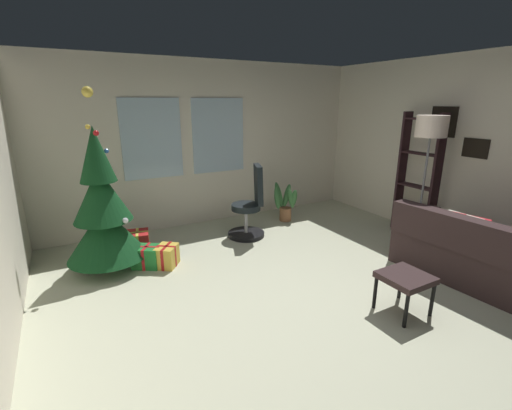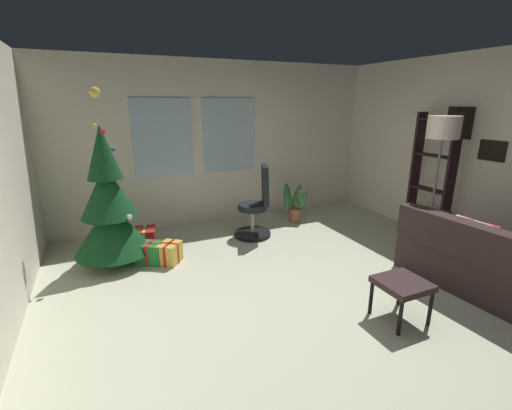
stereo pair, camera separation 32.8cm
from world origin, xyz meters
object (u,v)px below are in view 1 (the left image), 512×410
object	(u,v)px
holiday_tree	(103,212)
gift_box_gold	(167,256)
gift_box_green	(147,257)
floor_lamp	(431,135)
office_chair	(250,209)
potted_plant	(285,203)
bookshelf	(417,182)
gift_box_red	(138,241)
couch	(494,258)
footstool	(405,280)
gift_box_blue	(164,255)

from	to	relation	value
holiday_tree	gift_box_gold	xyz separation A→B (m)	(0.64, -0.29, -0.60)
gift_box_green	floor_lamp	size ratio (longest dim) A/B	0.23
gift_box_gold	office_chair	xyz separation A→B (m)	(1.40, 0.40, 0.30)
gift_box_green	potted_plant	bearing A→B (deg)	14.32
gift_box_green	potted_plant	world-z (taller)	potted_plant
floor_lamp	potted_plant	size ratio (longest dim) A/B	2.68
holiday_tree	bookshelf	size ratio (longest dim) A/B	1.16
gift_box_gold	bookshelf	size ratio (longest dim) A/B	0.20
gift_box_green	floor_lamp	distance (m)	4.00
gift_box_red	potted_plant	world-z (taller)	potted_plant
couch	gift_box_green	xyz separation A→B (m)	(-3.39, 2.31, -0.16)
couch	footstool	size ratio (longest dim) A/B	4.14
office_chair	potted_plant	bearing A→B (deg)	21.92
footstool	gift_box_blue	distance (m)	2.90
holiday_tree	gift_box_gold	distance (m)	0.92
holiday_tree	bookshelf	world-z (taller)	holiday_tree
gift_box_gold	floor_lamp	distance (m)	3.77
couch	floor_lamp	xyz separation A→B (m)	(0.14, 1.10, 1.29)
gift_box_gold	bookshelf	world-z (taller)	bookshelf
gift_box_gold	office_chair	bearing A→B (deg)	15.81
gift_box_green	gift_box_blue	distance (m)	0.24
footstool	gift_box_gold	xyz separation A→B (m)	(-1.75, 2.12, -0.21)
holiday_tree	office_chair	xyz separation A→B (m)	(2.05, 0.11, -0.30)
footstool	bookshelf	xyz separation A→B (m)	(1.96, 1.41, 0.46)
gift_box_blue	couch	bearing A→B (deg)	-36.99
office_chair	bookshelf	size ratio (longest dim) A/B	0.60
couch	gift_box_gold	size ratio (longest dim) A/B	4.82
gift_box_green	office_chair	world-z (taller)	office_chair
footstool	floor_lamp	xyz separation A→B (m)	(1.55, 1.02, 1.24)
bookshelf	potted_plant	bearing A→B (deg)	134.42
gift_box_green	office_chair	xyz separation A→B (m)	(1.63, 0.29, 0.30)
couch	gift_box_red	xyz separation A→B (m)	(-3.38, 2.89, -0.16)
potted_plant	gift_box_gold	bearing A→B (deg)	-161.79
footstool	holiday_tree	xyz separation A→B (m)	(-2.39, 2.41, 0.39)
bookshelf	couch	bearing A→B (deg)	-110.04
bookshelf	floor_lamp	world-z (taller)	bookshelf
gift_box_gold	potted_plant	size ratio (longest dim) A/B	0.55
gift_box_gold	gift_box_blue	bearing A→B (deg)	88.93
footstool	potted_plant	distance (m)	2.92
gift_box_red	gift_box_blue	xyz separation A→B (m)	(0.22, -0.50, -0.05)
gift_box_green	potted_plant	distance (m)	2.59
couch	gift_box_red	size ratio (longest dim) A/B	4.67
footstool	floor_lamp	distance (m)	2.23
holiday_tree	gift_box_gold	world-z (taller)	holiday_tree
footstool	potted_plant	bearing A→B (deg)	79.55
footstool	floor_lamp	world-z (taller)	floor_lamp
footstool	couch	bearing A→B (deg)	-3.17
gift_box_gold	footstool	bearing A→B (deg)	-50.54
footstool	holiday_tree	size ratio (longest dim) A/B	0.20
holiday_tree	gift_box_red	size ratio (longest dim) A/B	5.62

